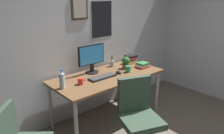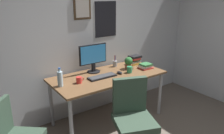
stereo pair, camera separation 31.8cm
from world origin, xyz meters
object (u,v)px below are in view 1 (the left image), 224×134
object	(u,v)px
coffee_mug_near	(81,81)
book_stack_left	(130,59)
monitor	(92,58)
water_bottle	(62,81)
keyboard	(103,77)
pen_cup	(112,63)
office_chair	(138,113)
book_stack_right	(142,65)
potted_plant	(126,62)
coffee_mug_far	(128,69)
computer_mouse	(119,72)

from	to	relation	value
coffee_mug_near	book_stack_left	distance (m)	1.19
monitor	book_stack_left	size ratio (longest dim) A/B	2.13
monitor	water_bottle	bearing A→B (deg)	-159.62
keyboard	book_stack_left	distance (m)	0.83
pen_cup	book_stack_left	world-z (taller)	pen_cup
monitor	keyboard	size ratio (longest dim) A/B	1.07
office_chair	monitor	size ratio (longest dim) A/B	2.07
coffee_mug_near	book_stack_right	xyz separation A→B (m)	(1.17, -0.06, -0.01)
monitor	keyboard	xyz separation A→B (m)	(-0.02, -0.28, -0.23)
potted_plant	book_stack_right	distance (m)	0.29
coffee_mug_far	potted_plant	size ratio (longest dim) A/B	0.60
coffee_mug_far	book_stack_left	bearing A→B (deg)	40.24
book_stack_left	book_stack_right	world-z (taller)	book_stack_left
book_stack_right	water_bottle	bearing A→B (deg)	175.88
monitor	computer_mouse	xyz separation A→B (m)	(0.28, -0.30, -0.22)
office_chair	pen_cup	xyz separation A→B (m)	(0.51, 1.06, 0.28)
keyboard	computer_mouse	world-z (taller)	computer_mouse
computer_mouse	pen_cup	size ratio (longest dim) A/B	0.55
office_chair	potted_plant	xyz separation A→B (m)	(0.62, 0.84, 0.33)
office_chair	computer_mouse	xyz separation A→B (m)	(0.36, 0.73, 0.25)
office_chair	keyboard	size ratio (longest dim) A/B	2.21
water_bottle	potted_plant	bearing A→B (deg)	2.30
water_bottle	coffee_mug_far	xyz separation A→B (m)	(1.08, -0.11, -0.06)
computer_mouse	coffee_mug_near	world-z (taller)	coffee_mug_near
water_bottle	coffee_mug_near	size ratio (longest dim) A/B	2.21
keyboard	book_stack_right	distance (m)	0.80
pen_cup	book_stack_right	size ratio (longest dim) A/B	0.95
coffee_mug_near	potted_plant	world-z (taller)	potted_plant
computer_mouse	coffee_mug_near	distance (m)	0.67
office_chair	potted_plant	size ratio (longest dim) A/B	4.87
coffee_mug_far	book_stack_right	bearing A→B (deg)	1.54
book_stack_left	potted_plant	bearing A→B (deg)	-150.85
keyboard	potted_plant	size ratio (longest dim) A/B	2.21
office_chair	book_stack_right	world-z (taller)	office_chair
water_bottle	monitor	bearing A→B (deg)	20.38
keyboard	potted_plant	xyz separation A→B (m)	(0.56, 0.09, 0.09)
keyboard	coffee_mug_near	distance (m)	0.37
computer_mouse	coffee_mug_far	world-z (taller)	coffee_mug_far
book_stack_left	office_chair	bearing A→B (deg)	-131.26
monitor	coffee_mug_far	bearing A→B (deg)	-38.84
office_chair	coffee_mug_near	bearing A→B (deg)	112.73
book_stack_left	computer_mouse	bearing A→B (deg)	-153.96
keyboard	computer_mouse	bearing A→B (deg)	-3.71
computer_mouse	potted_plant	distance (m)	0.30
water_bottle	potted_plant	world-z (taller)	water_bottle
office_chair	computer_mouse	distance (m)	0.85
coffee_mug_far	pen_cup	bearing A→B (deg)	89.91
water_bottle	computer_mouse	bearing A→B (deg)	-3.94
coffee_mug_far	pen_cup	xyz separation A→B (m)	(0.00, 0.38, 0.00)
office_chair	book_stack_left	world-z (taller)	office_chair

